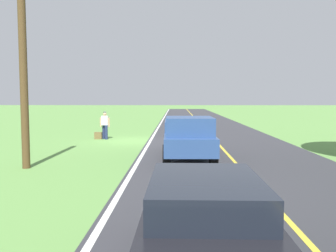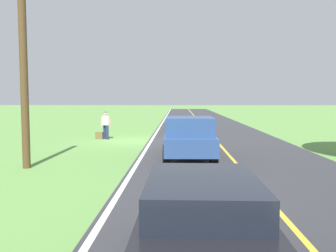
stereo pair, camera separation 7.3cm
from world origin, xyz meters
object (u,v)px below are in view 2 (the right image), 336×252
pickup_truck_passing (188,136)px  sedan_ahead_same_lane (203,224)px  utility_pole_roadside (24,64)px  hitchhiker_walking (106,123)px  suitcase_carried (99,136)px

pickup_truck_passing → sedan_ahead_same_lane: bearing=89.6°
sedan_ahead_same_lane → utility_pole_roadside: utility_pole_roadside is taller
hitchhiker_walking → utility_pole_roadside: 9.77m
pickup_truck_passing → utility_pole_roadside: 6.99m
sedan_ahead_same_lane → suitcase_carried: bearing=-72.8°
pickup_truck_passing → utility_pole_roadside: utility_pole_roadside is taller
hitchhiker_walking → pickup_truck_passing: bearing=124.6°
sedan_ahead_same_lane → utility_pole_roadside: (5.94, -7.83, 3.04)m
hitchhiker_walking → utility_pole_roadside: (1.08, 9.30, 2.81)m
pickup_truck_passing → utility_pole_roadside: (6.02, 2.14, 2.82)m
suitcase_carried → pickup_truck_passing: 8.93m
utility_pole_roadside → sedan_ahead_same_lane: bearing=127.2°
hitchhiker_walking → utility_pole_roadside: bearing=83.4°
suitcase_carried → sedan_ahead_same_lane: bearing=20.5°
hitchhiker_walking → pickup_truck_passing: 8.70m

